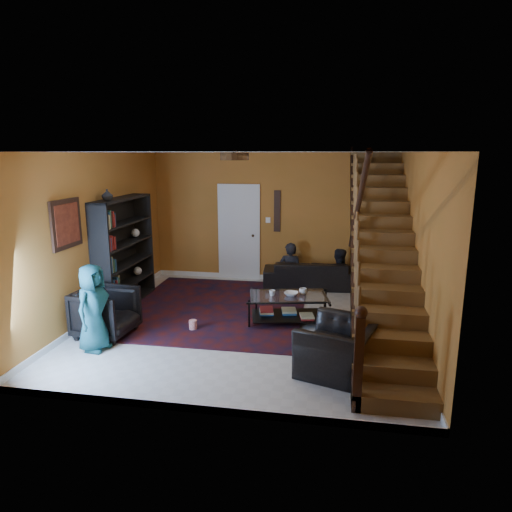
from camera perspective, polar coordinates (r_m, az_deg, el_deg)
The scene contains 21 objects.
floor at distance 7.72m, azimuth -1.17°, elevation -8.39°, with size 5.50×5.50×0.00m, color beige.
room at distance 9.24m, azimuth -7.73°, elevation -4.57°, with size 5.50×5.50×5.50m.
staircase at distance 7.24m, azimuth 15.51°, elevation 1.24°, with size 0.95×5.02×3.18m.
bookshelf at distance 8.75m, azimuth -16.08°, elevation 0.24°, with size 0.35×1.80×2.00m.
door at distance 10.17m, azimuth -2.13°, elevation 2.79°, with size 0.82×0.05×2.05m, color silver.
framed_picture at distance 7.40m, azimuth -22.64°, elevation 3.73°, with size 0.04×0.74×0.74m, color maroon.
wall_hanging at distance 9.95m, azimuth 2.67°, elevation 5.62°, with size 0.14×0.03×0.90m, color black.
ceiling_fixture at distance 6.42m, azimuth -2.68°, elevation 12.33°, with size 0.40×0.40×0.10m, color #3F2814.
rug at distance 8.47m, azimuth -4.94°, elevation -6.41°, with size 3.16×3.61×0.02m, color #3E0E0B.
sofa at distance 9.71m, azimuth 6.81°, elevation -2.25°, with size 1.96×0.77×0.57m, color black.
armchair_left at distance 7.48m, azimuth -18.23°, elevation -6.69°, with size 0.81×0.83×0.75m, color black.
armchair_right at distance 6.10m, azimuth 10.27°, elevation -11.17°, with size 1.03×0.90×0.67m, color black.
person_adult_a at distance 9.79m, azimuth 4.29°, elevation -2.31°, with size 0.51×0.33×1.39m, color black.
person_adult_b at distance 9.77m, azimuth 10.19°, elevation -2.81°, with size 0.63×0.49×1.29m, color black.
person_child at distance 6.92m, azimuth -19.66°, elevation -6.10°, with size 0.62×0.40×1.27m, color #184A5C.
coffee_table at distance 7.67m, azimuth 4.07°, elevation -6.34°, with size 1.39×0.98×0.48m.
cup_a at distance 7.66m, azimuth 5.90°, elevation -4.41°, with size 0.13×0.13×0.10m, color #999999.
cup_b at distance 7.54m, azimuth 2.04°, elevation -4.65°, with size 0.10×0.10×0.09m, color #999999.
bowl at distance 7.59m, azimuth 4.42°, elevation -4.72°, with size 0.23×0.23×0.06m, color #999999.
vase at distance 8.14m, azimuth -18.10°, elevation 7.27°, with size 0.18×0.18×0.19m, color #999999.
popcorn_bucket at distance 7.47m, azimuth -7.89°, elevation -8.48°, with size 0.13×0.13×0.15m, color red.
Camera 1 is at (1.39, -7.07, 2.79)m, focal length 32.00 mm.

